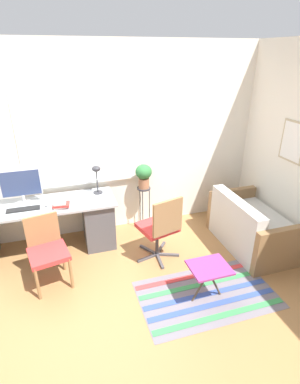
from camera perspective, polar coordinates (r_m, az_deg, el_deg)
ground_plane at (r=4.25m, az=-10.61°, el=-11.80°), size 14.00×14.00×0.00m
wall_back_with_window at (r=4.29m, az=-13.32°, el=8.60°), size 9.00×0.12×2.70m
wall_right_with_picture at (r=4.65m, az=22.87°, el=8.52°), size 0.08×9.00×2.70m
desk at (r=4.32m, az=-20.31°, el=-6.30°), size 2.05×0.63×0.72m
monitor at (r=4.18m, az=-23.36°, el=1.20°), size 0.50×0.17×0.46m
keyboard at (r=4.10m, az=-22.99°, el=-3.04°), size 0.40×0.11×0.02m
mouse at (r=4.08m, az=-19.06°, el=-2.31°), size 0.04×0.07×0.04m
desk_lamp at (r=4.18m, az=-10.16°, el=3.54°), size 0.13×0.13×0.40m
book_stack at (r=3.98m, az=-16.72°, el=-2.24°), size 0.22×0.18×0.09m
desk_chair_wooden at (r=3.72m, az=-19.02°, el=-10.24°), size 0.50×0.51×0.83m
office_chair_swivel at (r=3.86m, az=2.00°, el=-6.63°), size 0.59×0.57×0.94m
couch_loveseat at (r=4.47m, az=18.68°, el=-6.54°), size 0.77×1.27×0.75m
plant_stand at (r=4.53m, az=-1.16°, el=-0.56°), size 0.20×0.20×0.68m
potted_plant at (r=4.39m, az=-1.20°, el=3.35°), size 0.24×0.24×0.36m
floor_rug_striped at (r=3.69m, az=10.76°, el=-18.60°), size 1.55×0.90×0.01m
folding_stool at (r=3.39m, az=11.22°, el=-14.26°), size 0.43×0.36×0.44m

